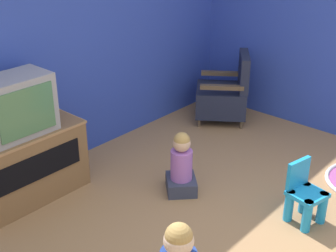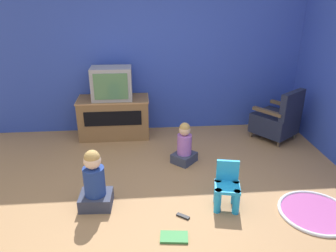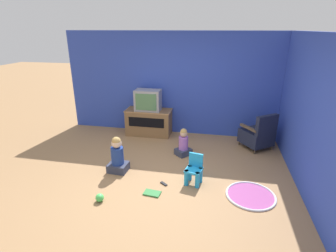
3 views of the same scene
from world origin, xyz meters
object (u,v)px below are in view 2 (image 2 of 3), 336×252
Objects in this scene: television at (112,83)px; remote_control at (183,216)px; yellow_kid_chair at (227,189)px; tv_cabinet at (114,117)px; child_watching_center at (95,183)px; book at (174,237)px; black_armchair at (277,120)px; child_watching_left at (184,145)px.

television is 2.50m from remote_control.
television reaches higher than yellow_kid_chair.
television is 2.53m from yellow_kid_chair.
child_watching_center is (-0.09, -1.92, -0.04)m from tv_cabinet.
yellow_kid_chair is (1.37, -2.02, -0.69)m from television.
child_watching_center is (-1.46, 0.13, 0.08)m from yellow_kid_chair.
child_watching_center is 2.40× the size of book.
child_watching_center is (-2.72, -1.58, -0.03)m from black_armchair.
remote_control is (-0.51, -0.15, -0.21)m from yellow_kid_chair.
book is at bearing -73.87° from tv_cabinet.
child_watching_left is 2.06× the size of book.
remote_control is (-0.17, -1.21, -0.25)m from child_watching_left.
black_armchair is 2.13m from yellow_kid_chair.
yellow_kid_chair is at bearing 17.30° from black_armchair.
black_armchair is 3.14m from child_watching_center.
tv_cabinet is 2.47m from yellow_kid_chair.
television is 1.17× the size of yellow_kid_chair.
book is (0.73, -2.52, -0.33)m from tv_cabinet.
book is at bearing -73.64° from television.
book is at bearing 105.11° from remote_control.
book is at bearing -148.06° from child_watching_left.
television is 4.29× the size of remote_control.
television is 2.74m from book.
child_watching_left is at bearing -42.97° from television.
yellow_kid_chair is 1.47m from child_watching_center.
black_armchair is (2.62, -0.30, -0.58)m from television.
child_watching_center is at bearing -173.57° from yellow_kid_chair.
yellow_kid_chair is 0.82m from book.
child_watching_left is 4.13× the size of remote_control.
child_watching_center reaches higher than yellow_kid_chair.
child_watching_center reaches higher than child_watching_left.
book is at bearing -132.12° from yellow_kid_chair.
book is (0.82, -0.60, -0.29)m from child_watching_center.
television is 1.55m from child_watching_left.
child_watching_left is at bearing 42.23° from child_watching_center.
tv_cabinet is 2.39m from remote_control.
black_armchair is 1.41× the size of child_watching_left.
remote_control is at bearing -68.73° from tv_cabinet.
television reaches higher than black_armchair.
child_watching_center is at bearing -29.56° from book.
black_armchair reaches higher than yellow_kid_chair.
television is at bearing -90.00° from tv_cabinet.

